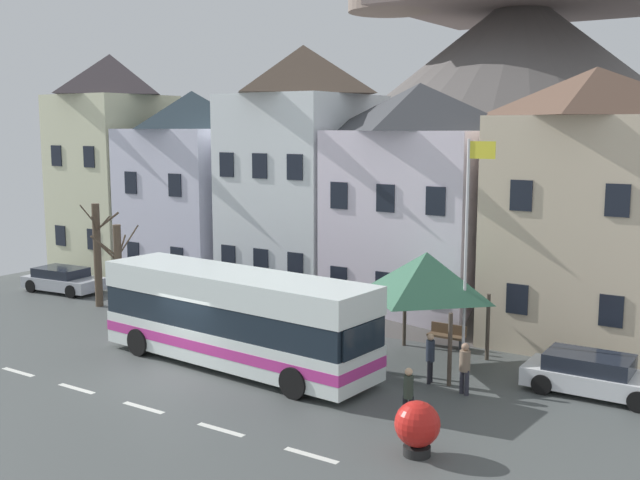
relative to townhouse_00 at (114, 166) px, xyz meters
The scene contains 21 objects.
ground_plane 20.19m from the townhouse_00, 37.66° to the right, with size 40.00×60.00×0.07m.
townhouse_00 is the anchor object (origin of this frame).
townhouse_01 5.92m from the townhouse_00, ahead, with size 6.00×5.87×10.04m.
townhouse_02 12.45m from the townhouse_00, ahead, with size 5.63×6.77×11.99m.
townhouse_03 18.71m from the townhouse_00, ahead, with size 6.47×5.83×10.05m.
townhouse_04 25.79m from the townhouse_00, ahead, with size 6.53×6.30×10.43m.
hilltop_castle 24.49m from the townhouse_00, 45.87° to the left, with size 42.22×42.22×23.23m.
transit_bus 19.50m from the townhouse_00, 29.87° to the right, with size 10.92×3.35×3.30m.
bus_shelter 22.77m from the townhouse_00, 14.46° to the right, with size 3.60×3.60×3.98m.
parked_car_00 28.64m from the townhouse_00, 11.36° to the right, with size 4.29×1.97×1.26m.
parked_car_01 13.33m from the townhouse_00, 22.84° to the right, with size 4.48×2.24×1.31m.
parked_car_02 7.52m from the townhouse_00, 72.82° to the right, with size 4.30×2.30×1.21m.
pedestrian_00 25.95m from the townhouse_00, 17.75° to the right, with size 0.34×0.34×1.64m.
pedestrian_01 26.51m from the townhouse_00, 24.08° to the right, with size 0.32×0.29×1.54m.
pedestrian_02 24.59m from the townhouse_00, 17.88° to the right, with size 0.28×0.31×1.65m.
pedestrian_03 22.09m from the townhouse_00, 20.39° to the right, with size 0.30×0.32×1.53m.
public_bench 22.65m from the townhouse_00, ahead, with size 1.42×0.48×0.87m.
flagpole 24.23m from the townhouse_00, 14.05° to the right, with size 0.95×0.10×7.85m.
harbour_buoy 28.44m from the townhouse_00, 26.71° to the right, with size 1.17×1.17×1.42m.
bare_tree_00 8.93m from the townhouse_00, 47.69° to the right, with size 1.11×1.94×4.80m.
bare_tree_01 11.88m from the townhouse_00, 41.50° to the right, with size 1.07×1.81×4.16m.
Camera 1 is at (17.70, -17.38, 8.26)m, focal length 42.67 mm.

